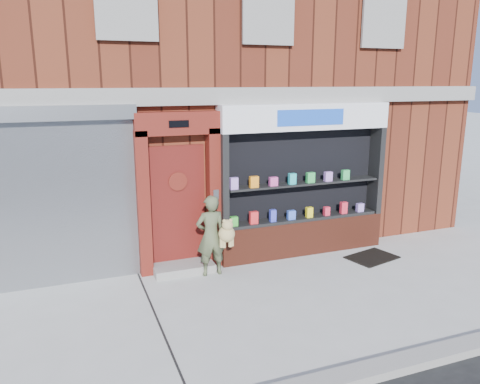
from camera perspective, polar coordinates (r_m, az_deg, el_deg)
ground at (r=7.53m, az=2.10°, el=-13.61°), size 80.00×80.00×0.00m
curb at (r=5.86m, az=10.98°, el=-21.81°), size 60.00×0.30×0.12m
building at (r=12.45m, az=-9.01°, el=15.93°), size 12.00×8.16×8.00m
shutter_bay at (r=8.27m, az=-22.93°, el=0.48°), size 3.10×0.30×3.04m
red_door_bay at (r=8.47m, az=-7.44°, el=-0.08°), size 1.52×0.58×2.90m
pharmacy_bay at (r=9.33m, az=7.70°, el=0.63°), size 3.50×0.41×3.00m
woman at (r=8.35m, az=-3.35°, el=-5.28°), size 0.66×0.49×1.47m
doormat at (r=9.70m, az=15.79°, el=-7.67°), size 1.07×0.87×0.02m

